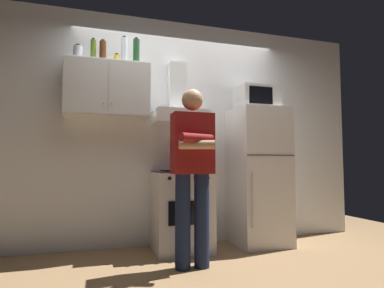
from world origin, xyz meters
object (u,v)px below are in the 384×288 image
bottle_spice_jar (117,59)px  stove_oven (181,210)px  microwave (257,98)px  person_standing (193,168)px  upper_cabinet (108,90)px  bottle_vodka_clear (124,51)px  bottle_rum_dark (103,52)px  range_hood (179,108)px  bottle_wine_green (136,52)px  cooking_pot (196,165)px  bottle_olive_oil (93,51)px  bottle_canister_steel (78,53)px  refrigerator (258,176)px

bottle_spice_jar → stove_oven: bearing=-11.0°
microwave → person_standing: bearing=-148.0°
upper_cabinet → bottle_vodka_clear: 0.49m
bottle_rum_dark → range_hood: bearing=-1.0°
person_standing → bottle_wine_green: bottle_wine_green is taller
range_hood → cooking_pot: 0.72m
bottle_vodka_clear → bottle_spice_jar: bottle_vodka_clear is taller
microwave → bottle_olive_oil: 1.96m
upper_cabinet → microwave: (1.75, -0.11, -0.01)m
stove_oven → range_hood: (0.00, 0.13, 1.16)m
range_hood → bottle_vodka_clear: (-0.63, 0.04, 0.61)m
cooking_pot → bottle_spice_jar: (-0.84, 0.26, 1.17)m
range_hood → microwave: range_hood is taller
stove_oven → range_hood: range_hood is taller
upper_cabinet → bottle_spice_jar: 0.36m
bottle_spice_jar → bottle_vodka_clear: bearing=17.3°
range_hood → bottle_canister_steel: 1.24m
upper_cabinet → refrigerator: bearing=-4.1°
stove_oven → microwave: 1.62m
bottle_olive_oil → bottle_spice_jar: (0.25, -0.01, -0.07)m
microwave → stove_oven: bearing=-178.8°
bottle_spice_jar → microwave: bearing=-4.1°
upper_cabinet → person_standing: bearing=-44.3°
bottle_rum_dark → stove_oven: bearing=-9.4°
upper_cabinet → stove_oven: size_ratio=1.03×
stove_oven → person_standing: bearing=-94.7°
refrigerator → bottle_rum_dark: 2.28m
bottle_olive_oil → bottle_rum_dark: size_ratio=1.02×
range_hood → bottle_spice_jar: bearing=179.1°
person_standing → bottle_spice_jar: bearing=131.6°
microwave → bottle_olive_oil: bottle_olive_oil is taller
person_standing → bottle_vodka_clear: 1.63m
upper_cabinet → bottle_canister_steel: bearing=175.8°
person_standing → bottle_wine_green: (-0.45, 0.70, 1.30)m
person_standing → bottle_canister_steel: size_ratio=8.92×
bottle_vodka_clear → refrigerator: bearing=-5.9°
range_hood → bottle_olive_oil: 1.12m
stove_oven → bottle_rum_dark: (-0.86, 0.14, 1.74)m
upper_cabinet → bottle_canister_steel: bottle_canister_steel is taller
microwave → bottle_wine_green: 1.52m
range_hood → bottle_spice_jar: bottle_spice_jar is taller
bottle_spice_jar → range_hood: bearing=-0.9°
range_hood → bottle_olive_oil: bottle_olive_oil is taller
person_standing → cooking_pot: 0.52m
cooking_pot → bottle_olive_oil: 1.67m
upper_cabinet → bottle_rum_dark: bottle_rum_dark is taller
bottle_wine_green → stove_oven: bearing=-11.2°
stove_oven → refrigerator: refrigerator is taller
stove_oven → bottle_spice_jar: (-0.71, 0.14, 1.67)m
microwave → bottle_spice_jar: size_ratio=3.98×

